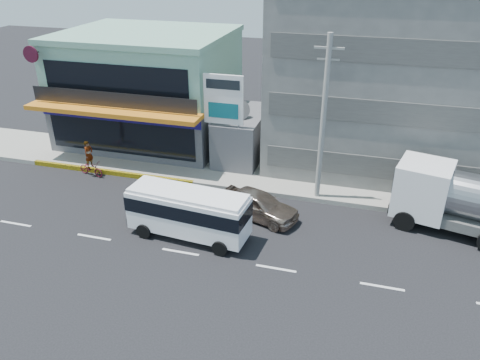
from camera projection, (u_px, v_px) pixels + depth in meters
The scene contains 12 objects.
ground at pixel (180, 252), 23.97m from camera, with size 120.00×120.00×0.00m, color black.
sidewalk at pixel (306, 181), 30.85m from camera, with size 70.00×5.00×0.30m, color gray.
shop_building at pixel (150, 90), 36.07m from camera, with size 12.40×11.70×8.00m.
concrete_building at pixel (399, 63), 31.26m from camera, with size 16.00×12.00×14.00m, color gray.
gap_structure at pixel (243, 137), 33.48m from camera, with size 3.00×6.00×3.50m, color #424247.
satellite_dish at pixel (239, 117), 31.79m from camera, with size 1.50×1.50×0.15m, color slate.
billboard at pixel (224, 105), 29.76m from camera, with size 2.60×0.18×6.90m.
utility_pole_near at pixel (323, 121), 26.54m from camera, with size 1.60×0.30×10.00m.
minibus at pixel (188, 210), 24.56m from camera, with size 6.64×2.74×2.71m.
sedan at pixel (258, 204), 26.71m from camera, with size 1.93×4.79×1.63m, color gray.
tanker_truck at pixel (477, 203), 24.57m from camera, with size 9.47×4.75×3.59m.
motorcycle_rider at pixel (90, 164), 31.54m from camera, with size 2.04×1.07×2.49m.
Camera 1 is at (8.29, -18.13, 14.16)m, focal length 35.00 mm.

